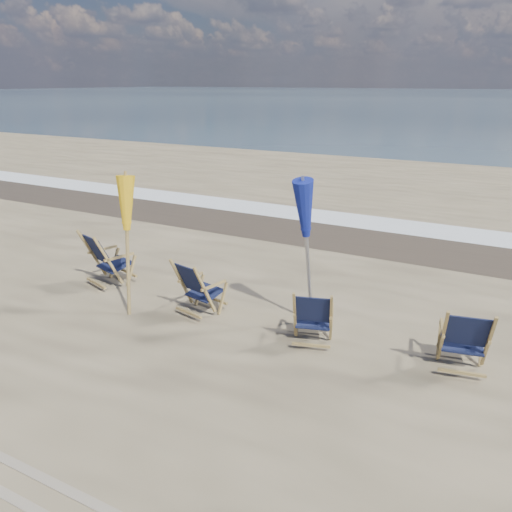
# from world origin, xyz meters

# --- Properties ---
(surf_foam) EXTENTS (200.00, 1.40, 0.01)m
(surf_foam) POSITION_xyz_m (0.00, 8.30, 0.00)
(surf_foam) COLOR silver
(surf_foam) RESTS_ON ground
(wet_sand_strip) EXTENTS (200.00, 2.60, 0.00)m
(wet_sand_strip) POSITION_xyz_m (0.00, 6.80, 0.00)
(wet_sand_strip) COLOR #42362A
(wet_sand_strip) RESTS_ON ground
(beach_chair_0) EXTENTS (0.89, 0.95, 1.08)m
(beach_chair_0) POSITION_xyz_m (-2.61, 1.53, 0.54)
(beach_chair_0) COLOR #121735
(beach_chair_0) RESTS_ON ground
(beach_chair_1) EXTENTS (0.76, 0.82, 0.97)m
(beach_chair_1) POSITION_xyz_m (-0.45, 1.34, 0.49)
(beach_chair_1) COLOR #121735
(beach_chair_1) RESTS_ON ground
(beach_chair_2) EXTENTS (0.74, 0.79, 0.91)m
(beach_chair_2) POSITION_xyz_m (1.60, 1.42, 0.45)
(beach_chair_2) COLOR #121735
(beach_chair_2) RESTS_ON ground
(beach_chair_3) EXTENTS (0.74, 0.80, 0.97)m
(beach_chair_3) POSITION_xyz_m (3.60, 1.64, 0.48)
(beach_chair_3) COLOR #121735
(beach_chair_3) RESTS_ON ground
(umbrella_yellow) EXTENTS (0.30, 0.30, 2.23)m
(umbrella_yellow) POSITION_xyz_m (-1.73, 1.08, 1.70)
(umbrella_yellow) COLOR olive
(umbrella_yellow) RESTS_ON ground
(umbrella_blue) EXTENTS (0.30, 0.30, 2.37)m
(umbrella_blue) POSITION_xyz_m (1.04, 1.88, 1.83)
(umbrella_blue) COLOR #A5A5AD
(umbrella_blue) RESTS_ON ground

